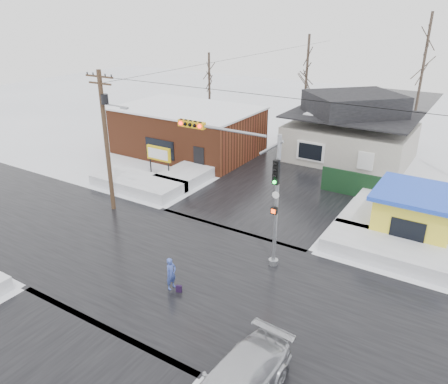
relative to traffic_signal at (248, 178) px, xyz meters
The scene contains 20 objects.
ground 5.94m from the traffic_signal, 129.36° to the right, with size 120.00×120.00×0.00m, color white.
road_ns 5.94m from the traffic_signal, 129.36° to the right, with size 10.00×120.00×0.02m, color black.
road_ew 5.94m from the traffic_signal, 129.36° to the right, with size 120.00×10.00×0.02m, color black.
snowbank_nw 12.81m from the traffic_signal, 160.57° to the left, with size 7.00×3.00×0.80m, color white.
snowbank_ne 8.75m from the traffic_signal, 31.56° to the left, with size 7.00×3.00×0.80m, color white.
snowbank_nside_w 13.70m from the traffic_signal, 136.24° to the left, with size 3.00×8.00×0.80m, color white.
snowbank_nside_e 10.94m from the traffic_signal, 63.18° to the left, with size 3.00×8.00×0.80m, color white.
traffic_signal is the anchor object (origin of this frame).
utility_pole 10.39m from the traffic_signal, behind, with size 3.15×0.44×9.00m.
brick_building 18.87m from the traffic_signal, 135.87° to the left, with size 12.20×8.20×4.12m.
marquee_sign 13.42m from the traffic_signal, 150.28° to the left, with size 2.20×0.21×2.55m.
house 19.13m from the traffic_signal, 91.29° to the left, with size 10.40×8.40×5.76m.
kiosk 10.43m from the traffic_signal, 44.84° to the left, with size 4.60×4.60×2.88m.
fence 12.31m from the traffic_signal, 69.77° to the left, with size 8.00×0.12×1.80m, color black.
tree_far_left 24.16m from the traffic_signal, 105.60° to the left, with size 3.00×3.00×10.00m.
tree_far_mid 25.78m from the traffic_signal, 81.89° to the left, with size 3.00×3.00×12.00m.
tree_far_west 26.75m from the traffic_signal, 128.00° to the left, with size 3.00×3.00×8.00m.
pedestrian 6.00m from the traffic_signal, 110.16° to the right, with size 0.59×0.39×1.61m, color #394C9F.
car 10.06m from the traffic_signal, 62.90° to the right, with size 2.06×5.07×1.47m, color silver.
shopping_bag 6.36m from the traffic_signal, 104.26° to the right, with size 0.28×0.12×0.35m, color black.
Camera 1 is at (12.13, -14.84, 12.46)m, focal length 35.00 mm.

